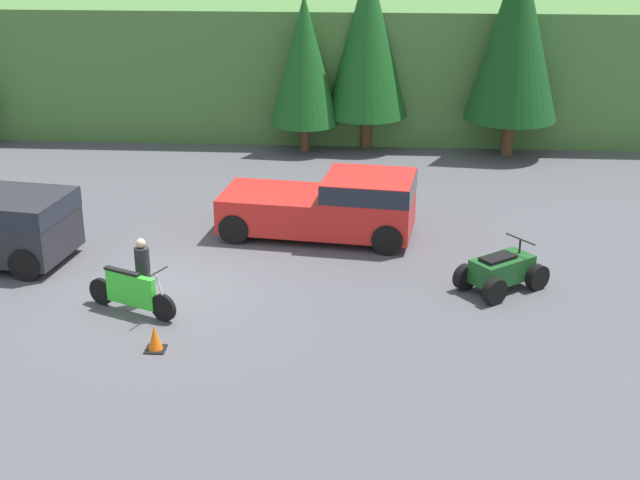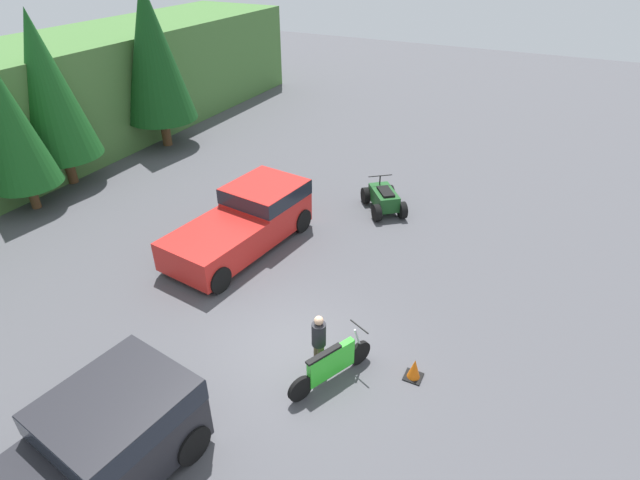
% 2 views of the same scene
% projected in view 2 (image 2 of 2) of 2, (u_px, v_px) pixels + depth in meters
% --- Properties ---
extents(ground_plane, '(80.00, 80.00, 0.00)m').
position_uv_depth(ground_plane, '(292.00, 353.00, 12.41)').
color(ground_plane, '#4C4C51').
extents(tree_mid_left, '(2.45, 2.45, 5.57)m').
position_uv_depth(tree_mid_left, '(9.00, 123.00, 17.15)').
color(tree_mid_left, brown).
rests_on(tree_mid_left, ground_plane).
extents(tree_mid_right, '(2.95, 2.95, 6.70)m').
position_uv_depth(tree_mid_right, '(46.00, 87.00, 18.69)').
color(tree_mid_right, brown).
rests_on(tree_mid_right, ground_plane).
extents(tree_right, '(3.23, 3.23, 7.33)m').
position_uv_depth(tree_right, '(152.00, 53.00, 22.10)').
color(tree_right, brown).
rests_on(tree_right, ground_plane).
extents(pickup_truck_red, '(5.41, 2.87, 1.77)m').
position_uv_depth(pickup_truck_red, '(248.00, 218.00, 16.29)').
color(pickup_truck_red, red).
rests_on(pickup_truck_red, ground_plane).
extents(pickup_truck_second, '(5.82, 3.02, 1.77)m').
position_uv_depth(pickup_truck_second, '(73.00, 467.00, 8.74)').
color(pickup_truck_second, '#232328').
rests_on(pickup_truck_second, ground_plane).
extents(dirt_bike, '(2.22, 1.18, 1.20)m').
position_uv_depth(dirt_bike, '(331.00, 364.00, 11.40)').
color(dirt_bike, black).
rests_on(dirt_bike, ground_plane).
extents(quad_atv, '(2.32, 2.19, 1.17)m').
position_uv_depth(quad_atv, '(384.00, 199.00, 18.47)').
color(quad_atv, black).
rests_on(quad_atv, ground_plane).
extents(rider_person, '(0.47, 0.47, 1.62)m').
position_uv_depth(rider_person, '(319.00, 341.00, 11.49)').
color(rider_person, brown).
rests_on(rider_person, ground_plane).
extents(traffic_cone, '(0.42, 0.42, 0.55)m').
position_uv_depth(traffic_cone, '(414.00, 369.00, 11.60)').
color(traffic_cone, black).
rests_on(traffic_cone, ground_plane).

